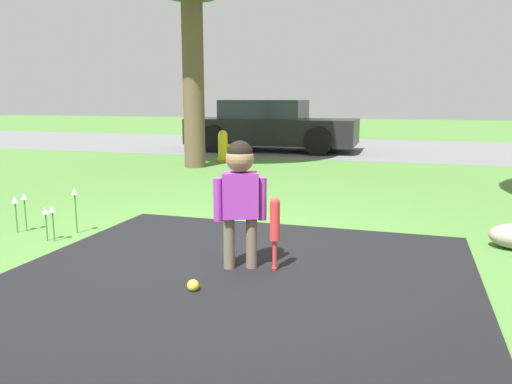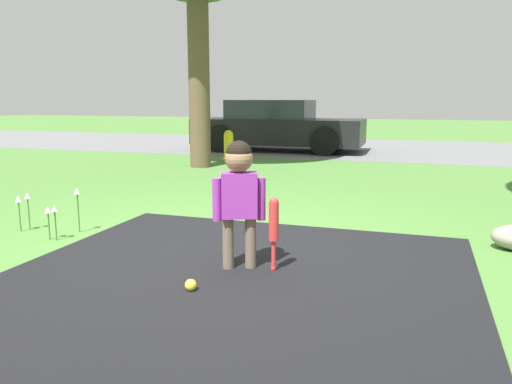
% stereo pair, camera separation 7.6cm
% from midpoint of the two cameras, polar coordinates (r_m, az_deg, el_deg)
% --- Properties ---
extents(ground_plane, '(60.00, 60.00, 0.00)m').
position_cam_midpoint_polar(ground_plane, '(4.30, -4.07, -6.61)').
color(ground_plane, '#477533').
extents(street_strip, '(40.00, 6.00, 0.01)m').
position_cam_midpoint_polar(street_strip, '(13.60, 10.86, 5.01)').
color(street_strip, slate).
rests_on(street_strip, ground).
extents(child, '(0.37, 0.24, 0.97)m').
position_cam_midpoint_polar(child, '(3.69, -2.43, 0.62)').
color(child, '#6B5B4C').
rests_on(child, ground).
extents(baseball_bat, '(0.07, 0.07, 0.56)m').
position_cam_midpoint_polar(baseball_bat, '(3.69, 1.58, -3.64)').
color(baseball_bat, red).
rests_on(baseball_bat, ground).
extents(sports_ball, '(0.08, 0.08, 0.08)m').
position_cam_midpoint_polar(sports_ball, '(3.43, -7.86, -10.54)').
color(sports_ball, yellow).
rests_on(sports_ball, ground).
extents(fire_hydrant, '(0.27, 0.24, 0.65)m').
position_cam_midpoint_polar(fire_hydrant, '(10.30, -4.01, 5.23)').
color(fire_hydrant, yellow).
rests_on(fire_hydrant, ground).
extents(parked_car, '(4.18, 1.92, 1.25)m').
position_cam_midpoint_polar(parked_car, '(12.57, 1.51, 7.49)').
color(parked_car, black).
rests_on(parked_car, ground).
extents(flower_bed, '(0.62, 0.37, 0.44)m').
position_cam_midpoint_polar(flower_bed, '(5.09, -23.63, -1.28)').
color(flower_bed, '#38702D').
rests_on(flower_bed, ground).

